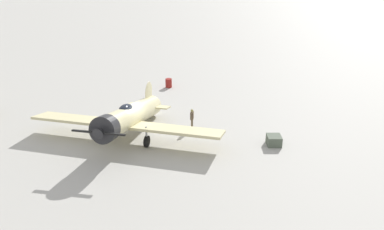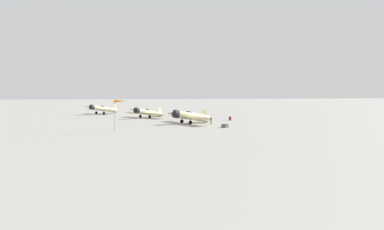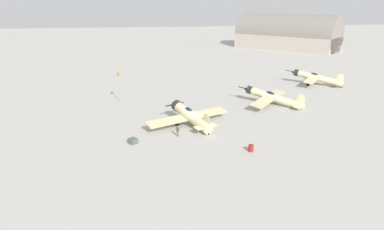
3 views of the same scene
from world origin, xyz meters
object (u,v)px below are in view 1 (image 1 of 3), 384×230
(airplane_foreground, at_px, (128,118))
(equipment_crate, at_px, (274,140))
(ground_crew_mechanic, at_px, (192,117))
(fuel_drum, at_px, (169,83))

(airplane_foreground, height_order, equipment_crate, airplane_foreground)
(airplane_foreground, relative_size, equipment_crate, 9.25)
(airplane_foreground, bearing_deg, equipment_crate, 98.50)
(airplane_foreground, distance_m, ground_crew_mechanic, 4.76)
(fuel_drum, bearing_deg, airplane_foreground, 30.49)
(airplane_foreground, bearing_deg, ground_crew_mechanic, 125.18)
(airplane_foreground, relative_size, fuel_drum, 15.01)
(airplane_foreground, bearing_deg, fuel_drum, -175.38)
(ground_crew_mechanic, xyz_separation_m, fuel_drum, (-6.25, -8.40, -0.51))
(equipment_crate, bearing_deg, fuel_drum, -108.06)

